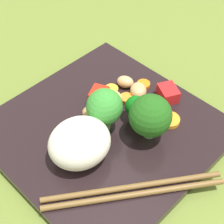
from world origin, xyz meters
The scene contains 19 objects.
ground_plane centered at (0.00, 0.00, -1.00)cm, with size 110.00×110.00×2.00cm, color olive.
square_plate centered at (0.00, 0.00, 0.70)cm, with size 28.50×28.50×1.39cm, color black.
rice_mound centered at (-5.62, -1.63, 4.37)cm, with size 8.14×7.23×5.95cm, color white.
broccoli_floret_0 centered at (4.33, -1.59, 3.86)cm, with size 3.02×3.02×4.16cm.
broccoli_floret_1 centered at (3.33, -5.17, 5.66)cm, with size 5.71×5.71×7.27cm.
broccoli_floret_2 centered at (0.02, -0.29, 5.55)cm, with size 4.92×4.92×6.86cm.
carrot_slice_0 centered at (6.40, -0.77, 1.68)cm, with size 2.72×2.72×0.58cm, color orange.
carrot_slice_1 centered at (10.23, 2.48, 1.68)cm, with size 2.07×2.07×0.57cm, color orange.
carrot_slice_2 centered at (5.99, 1.91, 1.79)cm, with size 2.04×2.04×0.79cm, color orange.
carrot_slice_3 centered at (7.62, -5.28, 1.72)cm, with size 2.97×2.97×0.65cm, color orange.
carrot_slice_4 centered at (5.60, 4.87, 1.77)cm, with size 2.12×2.12×0.76cm, color orange.
pepper_chunk_0 centered at (11.01, -1.87, 2.39)cm, with size 3.18×2.54×1.99cm, color red.
pepper_chunk_1 centered at (2.85, 4.58, 2.47)cm, with size 2.80×2.41×2.16cm, color red.
pepper_chunk_2 centered at (6.27, -2.91, 2.45)cm, with size 3.11×2.94×2.11cm, color red.
chicken_piece_0 centered at (3.14, 2.53, 2.87)cm, with size 3.90×3.35×2.96cm, color tan.
chicken_piece_1 centered at (8.07, 1.52, 2.41)cm, with size 3.11×2.50×2.04cm, color tan.
chicken_piece_2 centered at (0.14, 2.95, 2.15)cm, with size 2.75×2.33×1.51cm, color #AE8850.
chicken_piece_3 centered at (8.03, 4.35, 2.31)cm, with size 2.67×1.99×1.83cm, color tan.
chopstick_pair centered at (-4.23, -9.98, 1.76)cm, with size 19.75×13.49×0.74cm.
Camera 1 is at (-20.88, -24.62, 39.52)cm, focal length 56.81 mm.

